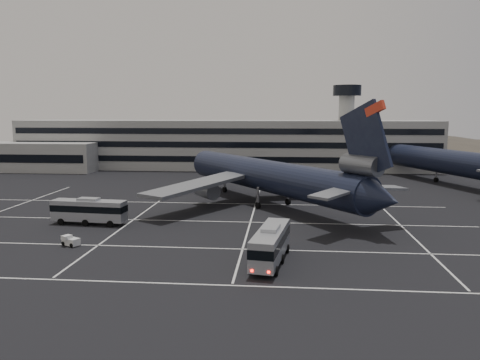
% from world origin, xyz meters
% --- Properties ---
extents(ground, '(260.00, 260.00, 0.00)m').
position_xyz_m(ground, '(0.00, 0.00, 0.00)').
color(ground, black).
rests_on(ground, ground).
extents(lane_markings, '(90.00, 55.62, 0.01)m').
position_xyz_m(lane_markings, '(0.95, 0.72, 0.01)').
color(lane_markings, silver).
rests_on(lane_markings, ground).
extents(terminal, '(125.00, 26.00, 24.00)m').
position_xyz_m(terminal, '(-2.95, 71.14, 6.93)').
color(terminal, gray).
rests_on(terminal, ground).
extents(hills, '(352.00, 180.00, 44.00)m').
position_xyz_m(hills, '(17.99, 170.00, -12.07)').
color(hills, '#38332B').
rests_on(hills, ground).
extents(trijet_main, '(39.87, 49.45, 18.08)m').
position_xyz_m(trijet_main, '(14.30, 17.31, 5.25)').
color(trijet_main, black).
rests_on(trijet_main, ground).
extents(trijet_far, '(28.26, 55.65, 18.08)m').
position_xyz_m(trijet_far, '(53.30, 47.59, 5.43)').
color(trijet_far, black).
rests_on(trijet_far, ground).
extents(bus_near, '(4.37, 11.83, 4.08)m').
position_xyz_m(bus_near, '(15.48, -14.76, 2.23)').
color(bus_near, '#999DA1').
rests_on(bus_near, ground).
extents(bus_far, '(11.26, 3.59, 3.91)m').
position_xyz_m(bus_far, '(-11.58, 0.72, 2.14)').
color(bus_far, '#999DA1').
rests_on(bus_far, ground).
extents(tug_b, '(2.46, 2.10, 1.36)m').
position_xyz_m(tug_b, '(-9.18, -10.44, 0.60)').
color(tug_b, silver).
rests_on(tug_b, ground).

